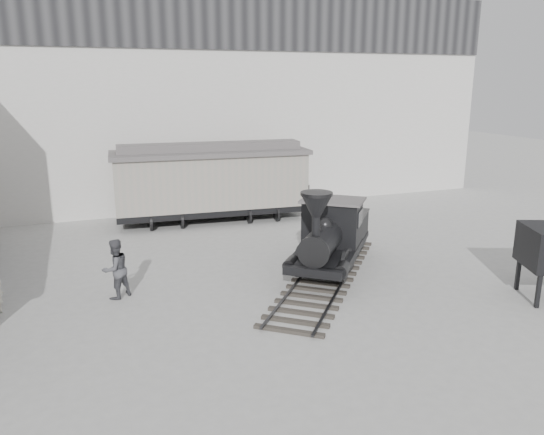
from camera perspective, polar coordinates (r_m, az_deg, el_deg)
name	(u,v)px	position (r m, az deg, el deg)	size (l,w,h in m)	color
ground	(307,319)	(15.24, 3.81, -10.81)	(90.00, 90.00, 0.00)	#9E9E9B
north_wall	(188,100)	(28.12, -9.00, 12.35)	(34.00, 2.51, 11.00)	silver
locomotive	(330,239)	(18.50, 6.25, -2.36)	(7.19, 8.22, 3.18)	black
boxcar	(211,180)	(25.21, -6.55, 3.98)	(9.31, 3.52, 3.74)	black
visitor_b	(115,269)	(16.93, -16.49, -5.33)	(0.91, 0.71, 1.87)	#4C4D53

